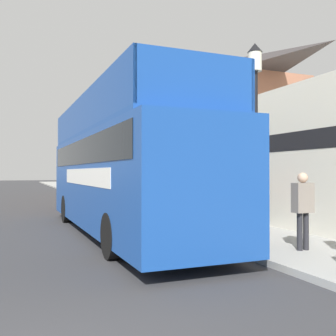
% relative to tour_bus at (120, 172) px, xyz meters
% --- Properties ---
extents(ground_plane, '(144.00, 144.00, 0.00)m').
position_rel_tour_bus_xyz_m(ground_plane, '(-3.32, 12.47, -1.89)').
color(ground_plane, '#333335').
extents(sidewalk, '(3.03, 108.00, 0.14)m').
position_rel_tour_bus_xyz_m(sidewalk, '(3.15, 9.47, -1.82)').
color(sidewalk, '#999993').
rests_on(sidewalk, ground_plane).
extents(brick_terrace_rear, '(6.00, 21.27, 9.18)m').
position_rel_tour_bus_xyz_m(brick_terrace_rear, '(7.67, 14.04, 2.70)').
color(brick_terrace_rear, '#9E664C').
rests_on(brick_terrace_rear, ground_plane).
extents(tour_bus, '(2.65, 11.29, 4.10)m').
position_rel_tour_bus_xyz_m(tour_bus, '(0.00, 0.00, 0.00)').
color(tour_bus, '#19479E').
rests_on(tour_bus, ground_plane).
extents(parked_car_ahead_of_bus, '(1.87, 4.65, 1.44)m').
position_rel_tour_bus_xyz_m(parked_car_ahead_of_bus, '(0.54, 8.05, -1.21)').
color(parked_car_ahead_of_bus, maroon).
rests_on(parked_car_ahead_of_bus, ground_plane).
extents(pedestrian_second, '(0.45, 0.25, 1.73)m').
position_rel_tour_bus_xyz_m(pedestrian_second, '(2.96, -4.71, -0.71)').
color(pedestrian_second, '#232328').
rests_on(pedestrian_second, sidewalk).
extents(pedestrian_third, '(0.47, 0.26, 1.81)m').
position_rel_tour_bus_xyz_m(pedestrian_third, '(3.90, -1.69, -0.66)').
color(pedestrian_third, '#232328').
rests_on(pedestrian_third, sidewalk).
extents(lamp_post_nearest, '(0.35, 0.35, 4.81)m').
position_rel_tour_bus_xyz_m(lamp_post_nearest, '(2.26, -3.89, 1.55)').
color(lamp_post_nearest, black).
rests_on(lamp_post_nearest, sidewalk).
extents(lamp_post_second, '(0.35, 0.35, 5.16)m').
position_rel_tour_bus_xyz_m(lamp_post_second, '(2.14, 3.15, 1.77)').
color(lamp_post_second, black).
rests_on(lamp_post_second, sidewalk).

